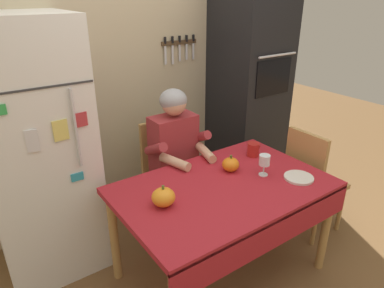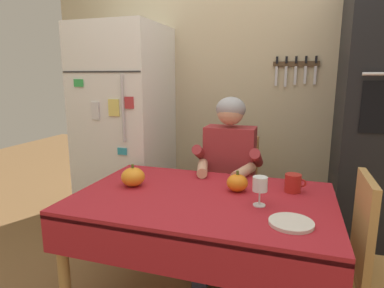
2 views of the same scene
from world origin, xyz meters
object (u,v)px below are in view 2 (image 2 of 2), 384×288
object	(u,v)px
chair_behind_person	(232,190)
chair_right_side	(383,264)
serving_tray	(291,223)
wall_oven	(384,126)
dining_table	(202,211)
wine_glass	(260,185)
seated_person	(228,169)
refrigerator	(126,133)
pumpkin_medium	(237,183)
pumpkin_large	(133,177)
coffee_mug	(293,183)

from	to	relation	value
chair_behind_person	chair_right_side	distance (m)	1.19
chair_right_side	serving_tray	world-z (taller)	chair_right_side
chair_behind_person	chair_right_side	bearing A→B (deg)	-42.16
chair_right_side	serving_tray	bearing A→B (deg)	-155.16
wall_oven	chair_behind_person	xyz separation A→B (m)	(-1.03, -0.13, -0.54)
dining_table	wine_glass	world-z (taller)	wine_glass
seated_person	wine_glass	size ratio (longest dim) A/B	8.17
refrigerator	wall_oven	size ratio (longest dim) A/B	0.86
seated_person	pumpkin_medium	size ratio (longest dim) A/B	10.26
refrigerator	pumpkin_large	bearing A→B (deg)	-58.63
seated_person	pumpkin_large	size ratio (longest dim) A/B	8.81
wall_oven	pumpkin_medium	size ratio (longest dim) A/B	17.30
dining_table	pumpkin_large	world-z (taller)	pumpkin_large
dining_table	coffee_mug	distance (m)	0.54
chair_behind_person	coffee_mug	xyz separation A→B (m)	(0.45, -0.55, 0.28)
pumpkin_large	refrigerator	bearing A→B (deg)	121.37
seated_person	wine_glass	world-z (taller)	seated_person
wine_glass	seated_person	bearing A→B (deg)	114.87
chair_right_side	coffee_mug	xyz separation A→B (m)	(-0.43, 0.24, 0.28)
dining_table	wine_glass	bearing A→B (deg)	-4.89
seated_person	serving_tray	xyz separation A→B (m)	(0.45, -0.81, 0.01)
pumpkin_large	serving_tray	distance (m)	0.95
wall_oven	coffee_mug	world-z (taller)	wall_oven
serving_tray	chair_right_side	bearing A→B (deg)	24.84
chair_behind_person	serving_tray	distance (m)	1.12
coffee_mug	serving_tray	world-z (taller)	coffee_mug
wall_oven	seated_person	distance (m)	1.12
dining_table	pumpkin_medium	size ratio (longest dim) A/B	11.53
chair_behind_person	pumpkin_medium	xyz separation A→B (m)	(0.15, -0.64, 0.28)
refrigerator	wall_oven	bearing A→B (deg)	1.13
chair_right_side	serving_tray	size ratio (longest dim) A/B	4.69
wall_oven	serving_tray	world-z (taller)	wall_oven
seated_person	wine_glass	distance (m)	0.70
pumpkin_medium	serving_tray	distance (m)	0.47
dining_table	wine_glass	xyz separation A→B (m)	(0.31, -0.03, 0.19)
chair_behind_person	wine_glass	xyz separation A→B (m)	(0.29, -0.82, 0.34)
chair_right_side	wine_glass	size ratio (longest dim) A/B	6.10
coffee_mug	wine_glass	xyz separation A→B (m)	(-0.16, -0.26, 0.06)
pumpkin_medium	serving_tray	size ratio (longest dim) A/B	0.61
wall_oven	pumpkin_large	size ratio (longest dim) A/B	14.86
serving_tray	chair_behind_person	bearing A→B (deg)	114.44
wine_glass	wall_oven	bearing A→B (deg)	52.17
coffee_mug	wall_oven	bearing A→B (deg)	49.79
wall_oven	dining_table	world-z (taller)	wall_oven
seated_person	wall_oven	bearing A→B (deg)	17.21
dining_table	chair_right_side	size ratio (longest dim) A/B	1.51
chair_behind_person	chair_right_side	world-z (taller)	same
dining_table	chair_behind_person	xyz separation A→B (m)	(0.02, 0.79, -0.14)
chair_behind_person	seated_person	distance (m)	0.29
refrigerator	pumpkin_large	size ratio (longest dim) A/B	12.74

